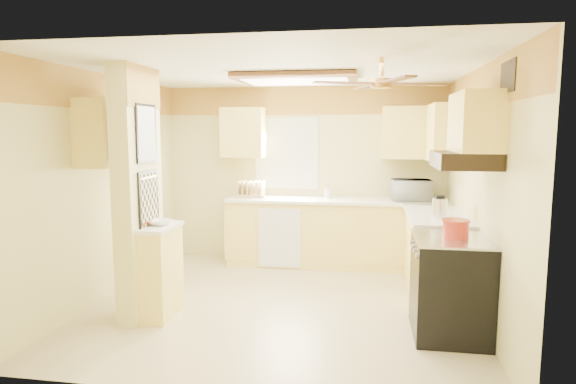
% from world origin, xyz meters
% --- Properties ---
extents(floor, '(4.00, 4.00, 0.00)m').
position_xyz_m(floor, '(0.00, 0.00, 0.00)').
color(floor, '#CCB78D').
rests_on(floor, ground).
extents(ceiling, '(4.00, 4.00, 0.00)m').
position_xyz_m(ceiling, '(0.00, 0.00, 2.50)').
color(ceiling, white).
rests_on(ceiling, wall_back).
extents(wall_back, '(4.00, 0.00, 4.00)m').
position_xyz_m(wall_back, '(0.00, 1.90, 1.25)').
color(wall_back, '#DBCE85').
rests_on(wall_back, floor).
extents(wall_front, '(4.00, 0.00, 4.00)m').
position_xyz_m(wall_front, '(0.00, -1.90, 1.25)').
color(wall_front, '#DBCE85').
rests_on(wall_front, floor).
extents(wall_left, '(0.00, 3.80, 3.80)m').
position_xyz_m(wall_left, '(-2.00, 0.00, 1.25)').
color(wall_left, '#DBCE85').
rests_on(wall_left, floor).
extents(wall_right, '(0.00, 3.80, 3.80)m').
position_xyz_m(wall_right, '(2.00, 0.00, 1.25)').
color(wall_right, '#DBCE85').
rests_on(wall_right, floor).
extents(wallpaper_border, '(4.00, 0.02, 0.40)m').
position_xyz_m(wallpaper_border, '(0.00, 1.88, 2.30)').
color(wallpaper_border, '#F6BF48').
rests_on(wallpaper_border, wall_back).
extents(partition_column, '(0.20, 0.70, 2.50)m').
position_xyz_m(partition_column, '(-1.35, -0.55, 1.25)').
color(partition_column, '#DBCE85').
rests_on(partition_column, floor).
extents(partition_ledge, '(0.25, 0.55, 0.90)m').
position_xyz_m(partition_ledge, '(-1.13, -0.55, 0.45)').
color(partition_ledge, '#FFED7B').
rests_on(partition_ledge, floor).
extents(ledge_top, '(0.28, 0.58, 0.04)m').
position_xyz_m(ledge_top, '(-1.13, -0.55, 0.92)').
color(ledge_top, white).
rests_on(ledge_top, partition_ledge).
extents(lower_cabinets_back, '(3.00, 0.60, 0.90)m').
position_xyz_m(lower_cabinets_back, '(0.50, 1.60, 0.45)').
color(lower_cabinets_back, '#FFED7B').
rests_on(lower_cabinets_back, floor).
extents(lower_cabinets_right, '(0.60, 1.40, 0.90)m').
position_xyz_m(lower_cabinets_right, '(1.70, 0.60, 0.45)').
color(lower_cabinets_right, '#FFED7B').
rests_on(lower_cabinets_right, floor).
extents(countertop_back, '(3.04, 0.64, 0.04)m').
position_xyz_m(countertop_back, '(0.50, 1.59, 0.92)').
color(countertop_back, white).
rests_on(countertop_back, lower_cabinets_back).
extents(countertop_right, '(0.64, 1.44, 0.04)m').
position_xyz_m(countertop_right, '(1.69, 0.60, 0.92)').
color(countertop_right, white).
rests_on(countertop_right, lower_cabinets_right).
extents(dishwasher_panel, '(0.58, 0.02, 0.80)m').
position_xyz_m(dishwasher_panel, '(-0.25, 1.29, 0.43)').
color(dishwasher_panel, white).
rests_on(dishwasher_panel, lower_cabinets_back).
extents(window, '(0.92, 0.02, 1.02)m').
position_xyz_m(window, '(-0.25, 1.89, 1.55)').
color(window, white).
rests_on(window, wall_back).
extents(upper_cab_back_left, '(0.60, 0.35, 0.70)m').
position_xyz_m(upper_cab_back_left, '(-0.85, 1.72, 1.85)').
color(upper_cab_back_left, '#FFED7B').
rests_on(upper_cab_back_left, wall_back).
extents(upper_cab_back_right, '(0.90, 0.35, 0.70)m').
position_xyz_m(upper_cab_back_right, '(1.55, 1.72, 1.85)').
color(upper_cab_back_right, '#FFED7B').
rests_on(upper_cab_back_right, wall_back).
extents(upper_cab_right, '(0.35, 1.00, 0.70)m').
position_xyz_m(upper_cab_right, '(1.82, 1.25, 1.85)').
color(upper_cab_right, '#FFED7B').
rests_on(upper_cab_right, wall_right).
extents(upper_cab_left_wall, '(0.35, 0.75, 0.70)m').
position_xyz_m(upper_cab_left_wall, '(-1.82, -0.25, 1.85)').
color(upper_cab_left_wall, '#FFED7B').
rests_on(upper_cab_left_wall, wall_left).
extents(upper_cab_over_stove, '(0.35, 0.76, 0.52)m').
position_xyz_m(upper_cab_over_stove, '(1.82, -0.55, 1.95)').
color(upper_cab_over_stove, '#FFED7B').
rests_on(upper_cab_over_stove, wall_right).
extents(stove, '(0.68, 0.77, 0.92)m').
position_xyz_m(stove, '(1.67, -0.55, 0.46)').
color(stove, black).
rests_on(stove, floor).
extents(range_hood, '(0.50, 0.76, 0.14)m').
position_xyz_m(range_hood, '(1.74, -0.55, 1.62)').
color(range_hood, black).
rests_on(range_hood, upper_cab_over_stove).
extents(poster_menu, '(0.02, 0.42, 0.57)m').
position_xyz_m(poster_menu, '(-1.24, -0.55, 1.85)').
color(poster_menu, black).
rests_on(poster_menu, partition_column).
extents(poster_nashville, '(0.02, 0.42, 0.57)m').
position_xyz_m(poster_nashville, '(-1.24, -0.55, 1.20)').
color(poster_nashville, black).
rests_on(poster_nashville, partition_column).
extents(ceiling_light_panel, '(1.35, 0.95, 0.06)m').
position_xyz_m(ceiling_light_panel, '(0.10, 0.50, 2.46)').
color(ceiling_light_panel, brown).
rests_on(ceiling_light_panel, ceiling).
extents(ceiling_fan, '(1.15, 1.15, 0.26)m').
position_xyz_m(ceiling_fan, '(1.00, -0.70, 2.29)').
color(ceiling_fan, gold).
rests_on(ceiling_fan, ceiling).
extents(vent_grate, '(0.02, 0.40, 0.25)m').
position_xyz_m(vent_grate, '(1.98, -0.90, 2.30)').
color(vent_grate, black).
rests_on(vent_grate, wall_right).
extents(microwave, '(0.54, 0.39, 0.29)m').
position_xyz_m(microwave, '(1.50, 1.61, 1.08)').
color(microwave, white).
rests_on(microwave, countertop_back).
extents(bowl, '(0.26, 0.26, 0.05)m').
position_xyz_m(bowl, '(-1.14, -0.54, 0.97)').
color(bowl, white).
rests_on(bowl, ledge_top).
extents(dutch_oven, '(0.25, 0.25, 0.16)m').
position_xyz_m(dutch_oven, '(1.70, -0.53, 1.00)').
color(dutch_oven, '#B52A1E').
rests_on(dutch_oven, stove).
extents(kettle, '(0.16, 0.16, 0.25)m').
position_xyz_m(kettle, '(1.68, 0.33, 1.05)').
color(kettle, silver).
rests_on(kettle, countertop_right).
extents(dish_rack, '(0.42, 0.33, 0.22)m').
position_xyz_m(dish_rack, '(-0.72, 1.63, 1.02)').
color(dish_rack, tan).
rests_on(dish_rack, countertop_back).
extents(utensil_crock, '(0.09, 0.09, 0.19)m').
position_xyz_m(utensil_crock, '(0.37, 1.72, 1.00)').
color(utensil_crock, white).
rests_on(utensil_crock, countertop_back).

